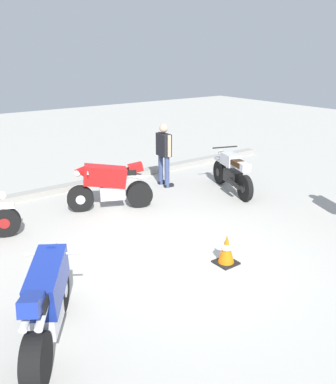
{
  "coord_description": "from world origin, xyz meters",
  "views": [
    {
      "loc": [
        -3.78,
        -5.02,
        3.44
      ],
      "look_at": [
        0.78,
        1.18,
        0.75
      ],
      "focal_mm": 37.62,
      "sensor_mm": 36.0,
      "label": 1
    }
  ],
  "objects_px": {
    "traffic_cone": "(226,250)",
    "person_in_black_shirt": "(164,151)",
    "motorcycle_red_sportbike": "(109,184)",
    "motorcycle_silver_cruiser": "(232,172)",
    "motorcycle_blue_sportbike": "(47,300)"
  },
  "relations": [
    {
      "from": "traffic_cone",
      "to": "person_in_black_shirt",
      "type": "bearing_deg",
      "value": 68.26
    },
    {
      "from": "motorcycle_red_sportbike",
      "to": "motorcycle_silver_cruiser",
      "type": "bearing_deg",
      "value": -170.54
    },
    {
      "from": "traffic_cone",
      "to": "motorcycle_red_sportbike",
      "type": "bearing_deg",
      "value": 96.11
    },
    {
      "from": "motorcycle_blue_sportbike",
      "to": "motorcycle_red_sportbike",
      "type": "bearing_deg",
      "value": -5.49
    },
    {
      "from": "motorcycle_blue_sportbike",
      "to": "person_in_black_shirt",
      "type": "distance_m",
      "value": 6.36
    },
    {
      "from": "motorcycle_silver_cruiser",
      "to": "traffic_cone",
      "type": "bearing_deg",
      "value": 152.64
    },
    {
      "from": "motorcycle_blue_sportbike",
      "to": "traffic_cone",
      "type": "distance_m",
      "value": 3.16
    },
    {
      "from": "motorcycle_blue_sportbike",
      "to": "traffic_cone",
      "type": "bearing_deg",
      "value": -55.45
    },
    {
      "from": "motorcycle_red_sportbike",
      "to": "motorcycle_blue_sportbike",
      "type": "distance_m",
      "value": 4.5
    },
    {
      "from": "motorcycle_silver_cruiser",
      "to": "motorcycle_blue_sportbike",
      "type": "bearing_deg",
      "value": 133.87
    },
    {
      "from": "motorcycle_red_sportbike",
      "to": "person_in_black_shirt",
      "type": "xyz_separation_m",
      "value": [
        2.0,
        0.65,
        0.37
      ]
    },
    {
      "from": "motorcycle_red_sportbike",
      "to": "motorcycle_silver_cruiser",
      "type": "relative_size",
      "value": 0.92
    },
    {
      "from": "person_in_black_shirt",
      "to": "traffic_cone",
      "type": "xyz_separation_m",
      "value": [
        -1.63,
        -4.08,
        -0.7
      ]
    },
    {
      "from": "motorcycle_red_sportbike",
      "to": "motorcycle_blue_sportbike",
      "type": "height_order",
      "value": "same"
    },
    {
      "from": "motorcycle_red_sportbike",
      "to": "motorcycle_blue_sportbike",
      "type": "bearing_deg",
      "value": 75.63
    }
  ]
}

